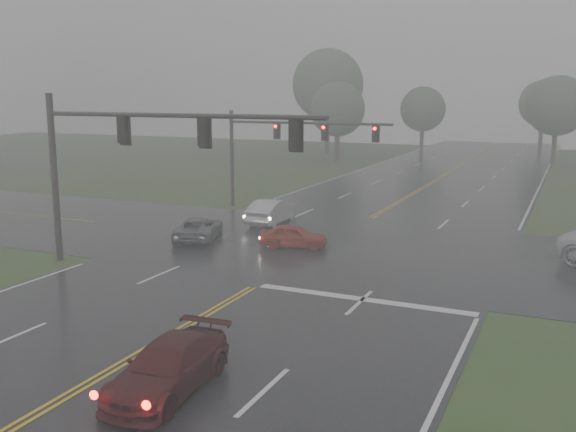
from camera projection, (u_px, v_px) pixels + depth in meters
The scene contains 14 objects.
main_road at pixel (309, 255), 31.05m from camera, with size 18.00×160.00×0.02m, color black.
cross_street at pixel (324, 246), 32.84m from camera, with size 120.00×14.00×0.02m, color black.
stop_bar at pixel (363, 300), 24.22m from camera, with size 8.50×0.50×0.01m, color silver.
sedan_maroon at pixel (169, 391), 16.78m from camera, with size 1.83×4.50×1.31m, color #3F0B0D.
sedan_red at pixel (294, 248), 32.46m from camera, with size 1.38×3.43×1.17m, color #9F1D0E.
sedan_silver at pixel (272, 224), 38.50m from camera, with size 1.56×4.46×1.47m, color #B7BABF.
car_grey at pixel (199, 239), 34.27m from camera, with size 2.02×4.38×1.22m, color #54565B.
signal_gantry_near at pixel (126, 148), 27.29m from camera, with size 13.45×0.34×7.71m.
signal_gantry_far at pixel (278, 141), 42.41m from camera, with size 11.42×0.33×6.59m.
tree_nw_a at pixel (337, 109), 72.13m from camera, with size 6.17×6.17×9.06m.
tree_ne_a at pixel (557, 106), 70.15m from camera, with size 6.60×6.60×9.69m.
tree_n_mid at pixel (423, 109), 84.04m from camera, with size 5.90×5.90×8.66m.
tree_nw_b at pixel (328, 85), 82.06m from camera, with size 9.12×9.12×13.40m.
tree_n_far at pixel (543, 104), 89.06m from camera, with size 6.57×6.57×9.65m.
Camera 1 is at (11.50, -7.89, 7.66)m, focal length 40.00 mm.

